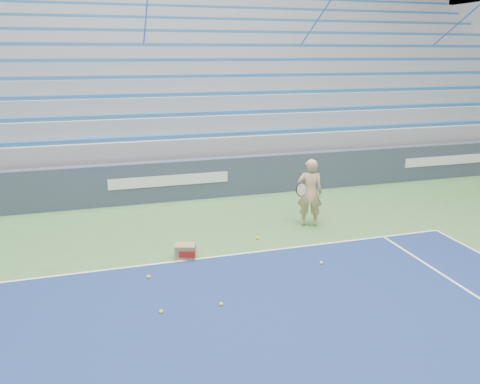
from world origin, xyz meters
name	(u,v)px	position (x,y,z in m)	size (l,w,h in m)	color
sponsor_barrier	(169,181)	(0.00, 15.88, 0.55)	(30.00, 0.32, 1.10)	#373F54
bleachers	(145,96)	(0.00, 21.60, 2.36)	(31.00, 9.15, 7.30)	gray
tennis_player	(310,193)	(2.85, 13.04, 0.80)	(0.94, 0.90, 1.58)	tan
ball_box	(186,251)	(-0.23, 12.01, 0.15)	(0.45, 0.39, 0.29)	olive
tennis_ball_0	(221,304)	(-0.01, 10.05, 0.03)	(0.07, 0.07, 0.07)	yellow
tennis_ball_1	(149,277)	(-1.02, 11.34, 0.03)	(0.07, 0.07, 0.07)	yellow
tennis_ball_2	(258,238)	(1.43, 12.55, 0.03)	(0.07, 0.07, 0.07)	yellow
tennis_ball_3	(177,248)	(-0.34, 12.48, 0.03)	(0.07, 0.07, 0.07)	yellow
tennis_ball_4	(321,263)	(2.20, 11.00, 0.03)	(0.07, 0.07, 0.07)	yellow
tennis_ball_5	(161,312)	(-0.95, 10.09, 0.03)	(0.07, 0.07, 0.07)	yellow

